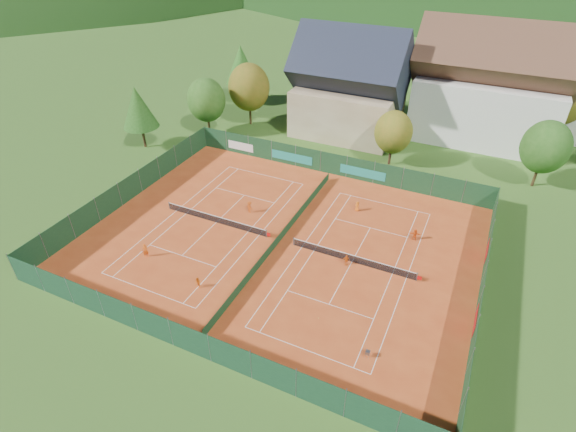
{
  "coord_description": "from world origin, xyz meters",
  "views": [
    {
      "loc": [
        16.79,
        -33.72,
        29.34
      ],
      "look_at": [
        0.0,
        2.0,
        2.0
      ],
      "focal_mm": 28.0,
      "sensor_mm": 36.0,
      "label": 1
    }
  ],
  "objects_px": {
    "player_right_far_b": "(415,235)",
    "player_right_far_a": "(357,206)",
    "player_right_near": "(346,260)",
    "hotel_block_a": "(489,91)",
    "chalet": "(349,90)",
    "player_left_near": "(146,251)",
    "player_left_far": "(250,207)",
    "ball_hopper": "(368,352)",
    "player_left_mid": "(198,283)"
  },
  "relations": [
    {
      "from": "player_right_far_b",
      "to": "player_right_far_a",
      "type": "bearing_deg",
      "value": -33.11
    },
    {
      "from": "player_right_near",
      "to": "player_right_far_b",
      "type": "bearing_deg",
      "value": 35.24
    },
    {
      "from": "hotel_block_a",
      "to": "player_right_far_a",
      "type": "height_order",
      "value": "hotel_block_a"
    },
    {
      "from": "chalet",
      "to": "player_right_far_b",
      "type": "relative_size",
      "value": 11.83
    },
    {
      "from": "player_left_near",
      "to": "player_right_far_b",
      "type": "bearing_deg",
      "value": -11.8
    },
    {
      "from": "player_left_far",
      "to": "player_right_far_a",
      "type": "distance_m",
      "value": 12.49
    },
    {
      "from": "ball_hopper",
      "to": "player_right_far_b",
      "type": "relative_size",
      "value": 0.58
    },
    {
      "from": "player_right_far_a",
      "to": "player_left_far",
      "type": "bearing_deg",
      "value": 37.54
    },
    {
      "from": "chalet",
      "to": "player_right_far_b",
      "type": "xyz_separation_m",
      "value": [
        15.83,
        -23.68,
        -5.94
      ]
    },
    {
      "from": "hotel_block_a",
      "to": "player_left_near",
      "type": "bearing_deg",
      "value": -121.63
    },
    {
      "from": "player_right_far_a",
      "to": "player_right_far_b",
      "type": "bearing_deg",
      "value": 170.6
    },
    {
      "from": "ball_hopper",
      "to": "player_right_far_a",
      "type": "bearing_deg",
      "value": 110.21
    },
    {
      "from": "player_left_mid",
      "to": "chalet",
      "type": "bearing_deg",
      "value": 107.55
    },
    {
      "from": "player_left_far",
      "to": "player_right_near",
      "type": "xyz_separation_m",
      "value": [
        13.17,
        -4.08,
        -0.13
      ]
    },
    {
      "from": "ball_hopper",
      "to": "chalet",
      "type": "bearing_deg",
      "value": 111.28
    },
    {
      "from": "player_right_near",
      "to": "player_right_far_a",
      "type": "bearing_deg",
      "value": 83.97
    },
    {
      "from": "player_left_mid",
      "to": "player_right_far_b",
      "type": "distance_m",
      "value": 23.0
    },
    {
      "from": "player_right_far_a",
      "to": "player_left_near",
      "type": "bearing_deg",
      "value": 56.61
    },
    {
      "from": "ball_hopper",
      "to": "player_right_near",
      "type": "xyz_separation_m",
      "value": [
        -5.16,
        9.81,
        0.05
      ]
    },
    {
      "from": "hotel_block_a",
      "to": "player_right_near",
      "type": "bearing_deg",
      "value": -102.93
    },
    {
      "from": "player_left_near",
      "to": "player_right_far_b",
      "type": "xyz_separation_m",
      "value": [
        23.96,
        14.37,
        -0.1
      ]
    },
    {
      "from": "ball_hopper",
      "to": "player_left_near",
      "type": "relative_size",
      "value": 0.51
    },
    {
      "from": "ball_hopper",
      "to": "player_right_far_a",
      "type": "height_order",
      "value": "player_right_far_a"
    },
    {
      "from": "hotel_block_a",
      "to": "player_right_far_b",
      "type": "distance_m",
      "value": 30.59
    },
    {
      "from": "hotel_block_a",
      "to": "player_right_far_b",
      "type": "height_order",
      "value": "hotel_block_a"
    },
    {
      "from": "ball_hopper",
      "to": "player_left_far",
      "type": "relative_size",
      "value": 0.55
    },
    {
      "from": "chalet",
      "to": "player_left_far",
      "type": "bearing_deg",
      "value": -95.56
    },
    {
      "from": "ball_hopper",
      "to": "player_left_mid",
      "type": "relative_size",
      "value": 0.67
    },
    {
      "from": "chalet",
      "to": "player_left_mid",
      "type": "relative_size",
      "value": 13.67
    },
    {
      "from": "player_right_far_a",
      "to": "chalet",
      "type": "bearing_deg",
      "value": -56.73
    },
    {
      "from": "chalet",
      "to": "player_left_near",
      "type": "height_order",
      "value": "chalet"
    },
    {
      "from": "chalet",
      "to": "ball_hopper",
      "type": "xyz_separation_m",
      "value": [
        15.75,
        -40.45,
        -6.07
      ]
    },
    {
      "from": "player_left_far",
      "to": "player_right_near",
      "type": "bearing_deg",
      "value": -178.75
    },
    {
      "from": "ball_hopper",
      "to": "player_right_far_b",
      "type": "height_order",
      "value": "player_right_far_b"
    },
    {
      "from": "player_left_near",
      "to": "player_left_far",
      "type": "distance_m",
      "value": 12.76
    },
    {
      "from": "player_right_far_b",
      "to": "player_left_mid",
      "type": "bearing_deg",
      "value": 30.99
    },
    {
      "from": "player_left_near",
      "to": "ball_hopper",
      "type": "bearing_deg",
      "value": -48.48
    },
    {
      "from": "player_left_mid",
      "to": "ball_hopper",
      "type": "bearing_deg",
      "value": 15.68
    },
    {
      "from": "hotel_block_a",
      "to": "player_right_near",
      "type": "xyz_separation_m",
      "value": [
        -8.41,
        -36.64,
        -6.78
      ]
    },
    {
      "from": "ball_hopper",
      "to": "player_left_far",
      "type": "height_order",
      "value": "player_left_far"
    },
    {
      "from": "hotel_block_a",
      "to": "chalet",
      "type": "bearing_deg",
      "value": -162.47
    },
    {
      "from": "player_left_far",
      "to": "player_right_near",
      "type": "relative_size",
      "value": 1.21
    },
    {
      "from": "chalet",
      "to": "hotel_block_a",
      "type": "height_order",
      "value": "hotel_block_a"
    },
    {
      "from": "player_right_far_b",
      "to": "player_right_near",
      "type": "bearing_deg",
      "value": 40.28
    },
    {
      "from": "hotel_block_a",
      "to": "player_right_far_b",
      "type": "xyz_separation_m",
      "value": [
        -3.17,
        -29.68,
        -6.7
      ]
    },
    {
      "from": "player_left_far",
      "to": "chalet",
      "type": "bearing_deg",
      "value": -77.11
    },
    {
      "from": "chalet",
      "to": "player_left_mid",
      "type": "distance_m",
      "value": 40.04
    },
    {
      "from": "hotel_block_a",
      "to": "player_left_mid",
      "type": "bearing_deg",
      "value": -113.48
    },
    {
      "from": "hotel_block_a",
      "to": "player_left_near",
      "type": "distance_m",
      "value": 52.15
    },
    {
      "from": "player_right_far_a",
      "to": "player_right_far_b",
      "type": "height_order",
      "value": "player_right_far_b"
    }
  ]
}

